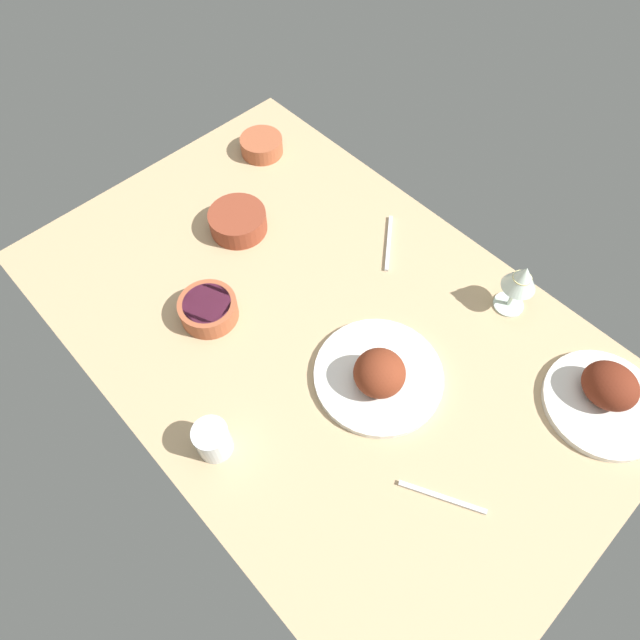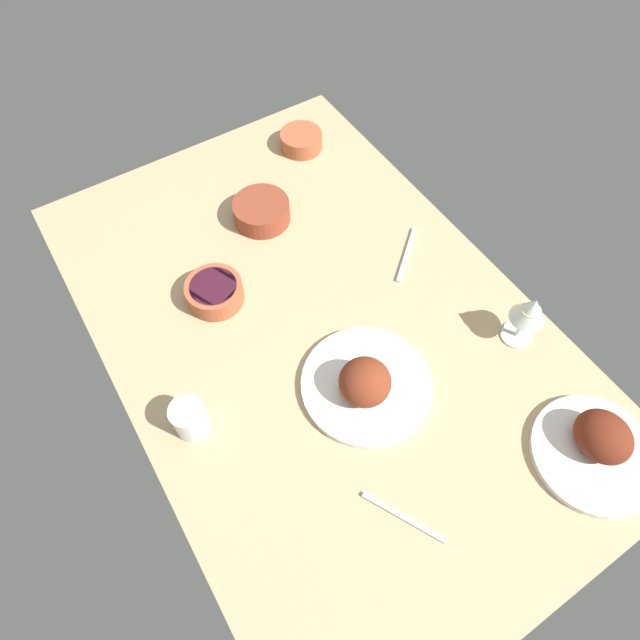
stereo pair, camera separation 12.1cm
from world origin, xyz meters
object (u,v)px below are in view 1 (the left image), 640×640
(bowl_onions, at_px, (208,309))
(spoon_loose, at_px, (442,497))
(plate_near_viewer, at_px, (378,375))
(bowl_pasta, at_px, (238,221))
(water_tumbler, at_px, (213,440))
(fork_loose, at_px, (389,243))
(bowl_soup, at_px, (261,145))
(plate_far_side, at_px, (606,395))
(wine_glass, at_px, (521,280))

(bowl_onions, relative_size, spoon_loose, 0.78)
(plate_near_viewer, xyz_separation_m, bowl_pasta, (-0.54, 0.06, -0.00))
(plate_near_viewer, bearing_deg, water_tumbler, -109.67)
(plate_near_viewer, relative_size, bowl_onions, 2.10)
(bowl_onions, xyz_separation_m, fork_loose, (0.13, 0.45, -0.02))
(bowl_soup, bearing_deg, spoon_loose, -20.92)
(plate_far_side, bearing_deg, water_tumbler, -126.16)
(bowl_soup, bearing_deg, plate_near_viewer, -21.53)
(bowl_soup, relative_size, fork_loose, 0.67)
(plate_near_viewer, bearing_deg, spoon_loose, -19.14)
(wine_glass, bearing_deg, bowl_pasta, -153.24)
(plate_near_viewer, relative_size, bowl_pasta, 1.92)
(plate_near_viewer, bearing_deg, bowl_onions, -157.35)
(bowl_onions, bearing_deg, water_tumbler, -35.06)
(spoon_loose, bearing_deg, fork_loose, 114.37)
(wine_glass, xyz_separation_m, water_tumbler, (-0.19, -0.70, -0.06))
(plate_far_side, distance_m, fork_loose, 0.59)
(plate_far_side, bearing_deg, wine_glass, 168.27)
(bowl_soup, relative_size, water_tumbler, 1.46)
(water_tumbler, bearing_deg, bowl_pasta, 136.67)
(plate_near_viewer, relative_size, wine_glass, 1.97)
(bowl_pasta, relative_size, water_tumbler, 1.79)
(plate_near_viewer, height_order, spoon_loose, plate_near_viewer)
(bowl_onions, distance_m, bowl_pasta, 0.27)
(water_tumbler, bearing_deg, bowl_onions, 144.94)
(spoon_loose, bearing_deg, bowl_onions, 158.59)
(bowl_onions, height_order, spoon_loose, bowl_onions)
(bowl_soup, xyz_separation_m, spoon_loose, (0.97, -0.37, -0.02))
(bowl_onions, xyz_separation_m, spoon_loose, (0.63, 0.07, -0.02))
(bowl_soup, height_order, spoon_loose, bowl_soup)
(plate_far_side, height_order, wine_glass, wine_glass)
(spoon_loose, bearing_deg, wine_glass, 83.77)
(bowl_onions, xyz_separation_m, bowl_soup, (-0.34, 0.44, -0.00))
(plate_far_side, height_order, bowl_onions, plate_far_side)
(bowl_pasta, bearing_deg, plate_near_viewer, -5.90)
(plate_near_viewer, xyz_separation_m, fork_loose, (-0.24, 0.30, -0.03))
(plate_near_viewer, distance_m, bowl_soup, 0.77)
(bowl_pasta, bearing_deg, bowl_soup, 128.27)
(bowl_soup, bearing_deg, bowl_onions, -52.36)
(plate_near_viewer, bearing_deg, wine_glass, 78.59)
(plate_near_viewer, relative_size, fork_loose, 1.58)
(wine_glass, xyz_separation_m, spoon_loose, (0.18, -0.45, -0.10))
(bowl_onions, relative_size, wine_glass, 0.94)
(bowl_soup, bearing_deg, wine_glass, 5.83)
(wine_glass, relative_size, water_tumbler, 1.74)
(plate_far_side, relative_size, wine_glass, 1.75)
(plate_near_viewer, height_order, wine_glass, wine_glass)
(bowl_pasta, bearing_deg, spoon_loose, -10.26)
(plate_near_viewer, height_order, bowl_pasta, plate_near_viewer)
(wine_glass, bearing_deg, bowl_soup, -174.17)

